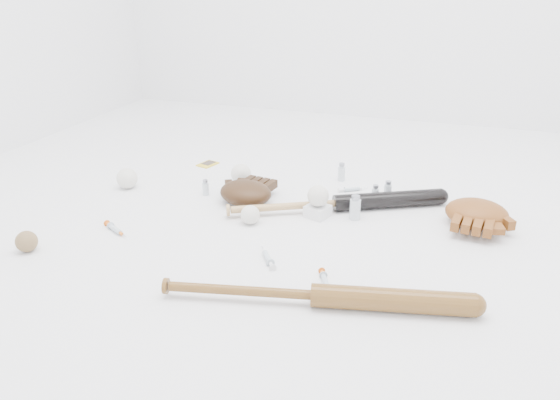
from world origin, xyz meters
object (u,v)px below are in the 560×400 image
(bat_wood, at_px, (315,295))
(glove_dark, at_px, (246,192))
(pedestal, at_px, (318,211))
(bat_dark, at_px, (337,203))

(bat_wood, relative_size, glove_dark, 3.59)
(bat_wood, height_order, pedestal, bat_wood)
(bat_dark, relative_size, pedestal, 11.24)
(glove_dark, bearing_deg, bat_wood, -44.19)
(glove_dark, xyz_separation_m, pedestal, (0.28, -0.03, -0.02))
(glove_dark, height_order, pedestal, glove_dark)
(glove_dark, distance_m, pedestal, 0.29)
(glove_dark, bearing_deg, pedestal, 3.20)
(bat_wood, bearing_deg, bat_dark, 85.63)
(bat_wood, bearing_deg, glove_dark, 114.46)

